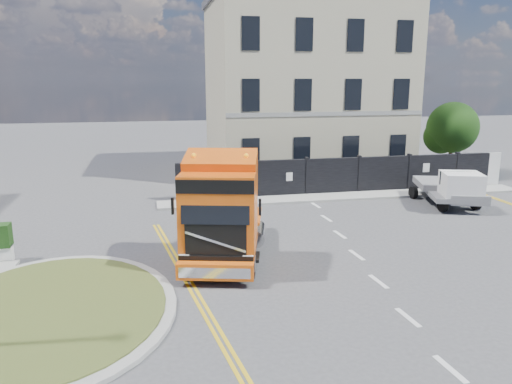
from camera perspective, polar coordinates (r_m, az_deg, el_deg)
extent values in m
plane|color=#424244|center=(17.91, 2.11, -7.45)|extent=(120.00, 120.00, 0.00)
cylinder|color=gray|center=(14.94, -22.51, -12.50)|extent=(6.80, 6.80, 0.12)
cylinder|color=#39451B|center=(14.90, -22.54, -12.22)|extent=(6.20, 6.20, 0.05)
cube|color=black|center=(27.72, 9.74, 1.83)|extent=(18.00, 0.25, 2.00)
cube|color=silver|center=(31.81, 24.16, 2.29)|extent=(2.60, 0.12, 2.00)
cube|color=#B6AF90|center=(34.32, 5.38, 11.60)|extent=(12.00, 10.00, 11.00)
cylinder|color=#382619|center=(34.22, 21.28, 3.55)|extent=(0.24, 0.24, 2.40)
sphere|color=black|center=(33.98, 21.55, 6.87)|extent=(3.20, 3.20, 3.20)
sphere|color=black|center=(34.11, 20.40, 5.97)|extent=(2.20, 2.20, 2.20)
cube|color=gray|center=(27.10, 10.36, -0.48)|extent=(20.00, 1.60, 0.12)
cube|color=black|center=(18.21, -3.48, -4.76)|extent=(3.70, 6.32, 0.42)
cube|color=#E35910|center=(16.27, -4.14, -2.08)|extent=(2.89, 2.96, 2.64)
cube|color=#E35910|center=(16.99, -3.82, 2.31)|extent=(2.49, 1.40, 1.32)
cube|color=black|center=(15.02, -4.69, -1.88)|extent=(2.02, 0.57, 0.99)
cube|color=#E35910|center=(15.32, -4.70, -9.00)|extent=(2.36, 0.90, 0.52)
cylinder|color=black|center=(16.18, -7.98, -7.98)|extent=(0.53, 1.02, 0.98)
cylinder|color=gray|center=(16.18, -7.98, -7.98)|extent=(0.46, 0.61, 0.54)
cylinder|color=black|center=(15.94, -0.69, -8.17)|extent=(0.53, 1.02, 0.98)
cylinder|color=gray|center=(15.94, -0.69, -8.17)|extent=(0.46, 0.61, 0.54)
cylinder|color=black|center=(19.30, -6.20, -4.47)|extent=(0.53, 1.02, 0.98)
cylinder|color=gray|center=(19.30, -6.20, -4.47)|extent=(0.46, 0.61, 0.54)
cylinder|color=black|center=(19.10, -0.13, -4.58)|extent=(0.53, 1.02, 0.98)
cylinder|color=gray|center=(19.10, -0.13, -4.58)|extent=(0.46, 0.61, 0.54)
cylinder|color=black|center=(20.37, -5.72, -3.53)|extent=(0.53, 1.02, 0.98)
cylinder|color=gray|center=(20.37, -5.72, -3.53)|extent=(0.46, 0.61, 0.54)
cylinder|color=black|center=(20.18, 0.02, -3.62)|extent=(0.53, 1.02, 0.98)
cylinder|color=gray|center=(20.18, 0.02, -3.62)|extent=(0.46, 0.61, 0.54)
cube|color=slate|center=(26.87, 20.65, 0.06)|extent=(3.03, 4.78, 0.23)
cube|color=silver|center=(25.62, 22.40, 0.71)|extent=(2.18, 2.12, 1.21)
cylinder|color=black|center=(25.34, 20.57, -1.42)|extent=(0.23, 0.65, 0.65)
cylinder|color=black|center=(26.31, 23.82, -1.19)|extent=(0.23, 0.65, 0.65)
cylinder|color=black|center=(27.65, 17.53, -0.05)|extent=(0.23, 0.65, 0.65)
cylinder|color=black|center=(28.55, 20.62, 0.11)|extent=(0.23, 0.65, 0.65)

